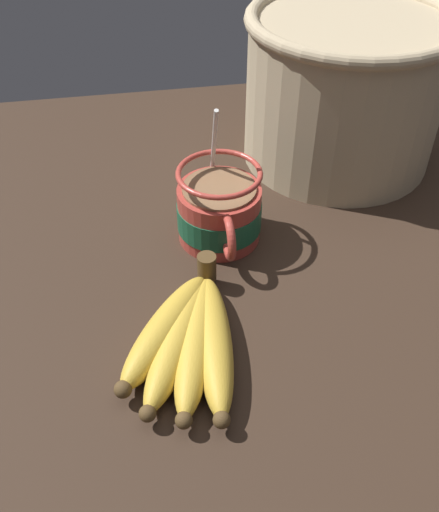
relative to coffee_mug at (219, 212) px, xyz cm
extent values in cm
cube|color=#332319|center=(8.84, 3.77, -5.39)|extent=(95.48, 95.48, 3.47)
cylinder|color=#B23D33|center=(-0.11, 0.00, -0.35)|extent=(9.41, 9.41, 6.62)
cylinder|color=#195638|center=(-0.11, 0.00, -0.61)|extent=(9.61, 9.61, 3.05)
torus|color=#B23D33|center=(5.43, 0.00, 0.70)|extent=(5.09, 0.90, 5.09)
cylinder|color=#846042|center=(-0.11, 0.00, 3.06)|extent=(8.21, 8.21, 0.40)
torus|color=#B23D33|center=(-0.11, 0.00, 5.06)|extent=(9.41, 9.41, 0.60)
cylinder|color=silver|center=(-4.12, 0.00, 4.71)|extent=(5.20, 0.50, 13.90)
ellipsoid|color=silver|center=(-1.76, 0.00, -2.16)|extent=(3.00, 2.00, 0.80)
cylinder|color=#4C381E|center=(7.64, -2.66, -1.14)|extent=(2.00, 2.00, 3.00)
ellipsoid|color=gold|center=(14.58, -7.63, -1.89)|extent=(14.31, 11.65, 3.54)
sphere|color=#4C381E|center=(20.70, -12.02, -1.89)|extent=(1.59, 1.59, 1.59)
ellipsoid|color=gold|center=(15.95, -6.61, -2.00)|extent=(16.24, 10.03, 3.31)
sphere|color=#4C381E|center=(23.36, -10.13, -2.00)|extent=(1.49, 1.49, 1.49)
ellipsoid|color=gold|center=(16.56, -5.09, -2.00)|extent=(16.79, 7.53, 3.32)
sphere|color=#4C381E|center=(24.52, -7.26, -2.00)|extent=(1.49, 1.49, 1.49)
ellipsoid|color=gold|center=(16.83, -3.47, -1.99)|extent=(16.68, 4.78, 3.35)
sphere|color=#4C381E|center=(25.02, -4.19, -1.99)|extent=(1.51, 1.51, 1.51)
cylinder|color=tan|center=(-14.82, 18.85, 5.60)|extent=(25.05, 25.05, 18.51)
torus|color=tan|center=(-14.82, 18.85, 14.85)|extent=(26.30, 26.30, 1.75)
camera|label=1|loc=(50.27, -8.79, 39.27)|focal=40.00mm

